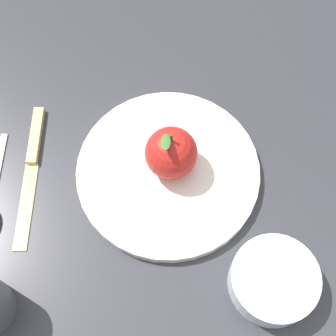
% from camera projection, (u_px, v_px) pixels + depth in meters
% --- Properties ---
extents(ground_plane, '(2.40, 2.40, 0.00)m').
position_uv_depth(ground_plane, '(137.00, 173.00, 0.66)').
color(ground_plane, '#2D2D33').
extents(dinner_plate, '(0.25, 0.25, 0.02)m').
position_uv_depth(dinner_plate, '(168.00, 171.00, 0.65)').
color(dinner_plate, silver).
rests_on(dinner_plate, ground_plane).
extents(apple, '(0.07, 0.07, 0.08)m').
position_uv_depth(apple, '(171.00, 153.00, 0.62)').
color(apple, '#B21E19').
rests_on(apple, dinner_plate).
extents(side_bowl, '(0.11, 0.11, 0.04)m').
position_uv_depth(side_bowl, '(272.00, 282.00, 0.57)').
color(side_bowl, silver).
rests_on(side_bowl, ground_plane).
extents(knife, '(0.17, 0.15, 0.01)m').
position_uv_depth(knife, '(32.00, 162.00, 0.66)').
color(knife, '#D8B766').
rests_on(knife, ground_plane).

